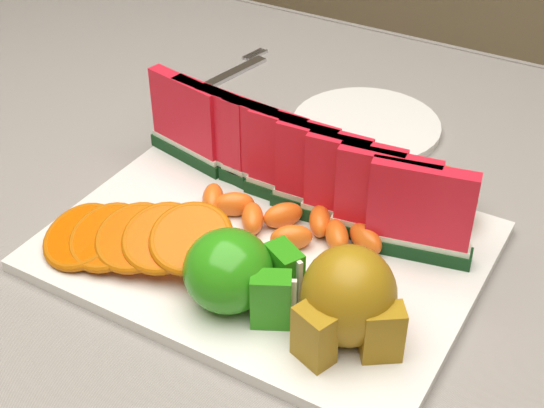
{
  "coord_description": "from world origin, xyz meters",
  "views": [
    {
      "loc": [
        0.36,
        -0.51,
        1.23
      ],
      "look_at": [
        0.08,
        -0.02,
        0.81
      ],
      "focal_mm": 50.0,
      "sensor_mm": 36.0,
      "label": 1
    }
  ],
  "objects": [
    {
      "name": "tangerine_segments",
      "position": [
        0.08,
        -0.0,
        0.78
      ],
      "size": [
        0.2,
        0.08,
        0.03
      ],
      "color": "#FF4111",
      "rests_on": "platter"
    },
    {
      "name": "side_plate",
      "position": [
        0.06,
        0.23,
        0.76
      ],
      "size": [
        0.2,
        0.2,
        0.01
      ],
      "color": "silver",
      "rests_on": "tablecloth"
    },
    {
      "name": "orange_fan_back",
      "position": [
        0.08,
        0.09,
        0.79
      ],
      "size": [
        0.33,
        0.1,
        0.04
      ],
      "color": "#E34201",
      "rests_on": "platter"
    },
    {
      "name": "fork",
      "position": [
        -0.16,
        0.26,
        0.76
      ],
      "size": [
        0.05,
        0.19,
        0.0
      ],
      "color": "silver",
      "rests_on": "tablecloth"
    },
    {
      "name": "watermelon_row",
      "position": [
        0.06,
        0.04,
        0.82
      ],
      "size": [
        0.39,
        0.07,
        0.1
      ],
      "color": "#0B3C12",
      "rests_on": "platter"
    },
    {
      "name": "orange_fan_front",
      "position": [
        -0.02,
        -0.11,
        0.8
      ],
      "size": [
        0.2,
        0.12,
        0.05
      ],
      "color": "#E34201",
      "rests_on": "platter"
    },
    {
      "name": "platter",
      "position": [
        0.07,
        -0.03,
        0.76
      ],
      "size": [
        0.4,
        0.3,
        0.01
      ],
      "color": "silver",
      "rests_on": "tablecloth"
    },
    {
      "name": "apple_cluster",
      "position": [
        0.09,
        -0.11,
        0.8
      ],
      "size": [
        0.11,
        0.09,
        0.07
      ],
      "color": "#1D9116",
      "rests_on": "platter"
    },
    {
      "name": "tablecloth",
      "position": [
        0.0,
        0.0,
        0.72
      ],
      "size": [
        1.53,
        1.03,
        0.2
      ],
      "color": "gray",
      "rests_on": "table"
    },
    {
      "name": "pear_cluster",
      "position": [
        0.19,
        -0.1,
        0.81
      ],
      "size": [
        0.09,
        0.1,
        0.09
      ],
      "color": "#AA8D10",
      "rests_on": "platter"
    },
    {
      "name": "table",
      "position": [
        0.0,
        0.0,
        0.65
      ],
      "size": [
        1.4,
        0.9,
        0.75
      ],
      "color": "#4D2B1B",
      "rests_on": "ground"
    }
  ]
}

